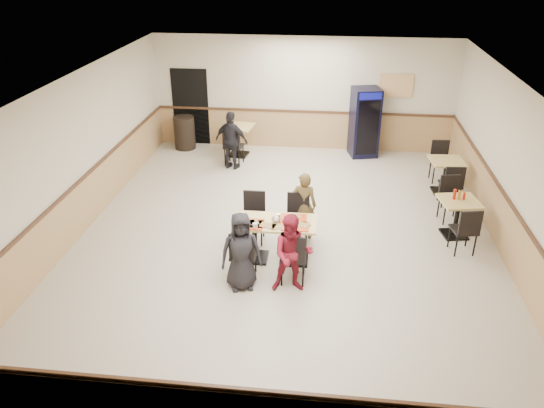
# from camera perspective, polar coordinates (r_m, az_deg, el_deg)

# --- Properties ---
(ground) EXTENTS (10.00, 10.00, 0.00)m
(ground) POSITION_cam_1_polar(r_m,az_deg,el_deg) (10.34, 1.48, -3.49)
(ground) COLOR beige
(ground) RESTS_ON ground
(room_shell) EXTENTS (10.00, 10.00, 10.00)m
(room_shell) POSITION_cam_1_polar(r_m,az_deg,el_deg) (12.40, 10.82, 4.29)
(room_shell) COLOR silver
(room_shell) RESTS_ON ground
(main_table) EXTENTS (1.46, 0.75, 0.78)m
(main_table) POSITION_cam_1_polar(r_m,az_deg,el_deg) (9.36, 0.31, -3.29)
(main_table) COLOR black
(main_table) RESTS_ON ground
(main_chairs) EXTENTS (1.32, 1.72, 0.99)m
(main_chairs) POSITION_cam_1_polar(r_m,az_deg,el_deg) (9.38, -0.00, -3.40)
(main_chairs) COLOR black
(main_chairs) RESTS_ON ground
(diner_woman_left) EXTENTS (0.76, 0.60, 1.36)m
(diner_woman_left) POSITION_cam_1_polar(r_m,az_deg,el_deg) (8.58, -3.35, -5.11)
(diner_woman_left) COLOR black
(diner_woman_left) RESTS_ON ground
(diner_woman_right) EXTENTS (0.72, 0.59, 1.36)m
(diner_woman_right) POSITION_cam_1_polar(r_m,az_deg,el_deg) (8.50, 2.22, -5.39)
(diner_woman_right) COLOR maroon
(diner_woman_right) RESTS_ON ground
(diner_man_opposite) EXTENTS (0.50, 0.34, 1.34)m
(diner_man_opposite) POSITION_cam_1_polar(r_m,az_deg,el_deg) (10.04, 3.43, -0.16)
(diner_man_opposite) COLOR brown
(diner_man_opposite) RESTS_ON ground
(lone_diner) EXTENTS (0.93, 0.58, 1.47)m
(lone_diner) POSITION_cam_1_polar(r_m,az_deg,el_deg) (13.21, -4.37, 6.81)
(lone_diner) COLOR black
(lone_diner) RESTS_ON ground
(tabletop_clutter) EXTENTS (1.28, 0.67, 0.12)m
(tabletop_clutter) POSITION_cam_1_polar(r_m,az_deg,el_deg) (9.16, -0.12, -2.01)
(tabletop_clutter) COLOR red
(tabletop_clutter) RESTS_ON main_table
(side_table_near) EXTENTS (0.82, 0.82, 0.76)m
(side_table_near) POSITION_cam_1_polar(r_m,az_deg,el_deg) (10.75, 19.33, -0.84)
(side_table_near) COLOR black
(side_table_near) RESTS_ON ground
(side_table_near_chair_south) EXTENTS (0.52, 0.52, 0.96)m
(side_table_near_chair_south) POSITION_cam_1_polar(r_m,az_deg,el_deg) (10.23, 19.95, -2.51)
(side_table_near_chair_south) COLOR black
(side_table_near_chair_south) RESTS_ON ground
(side_table_near_chair_north) EXTENTS (0.52, 0.52, 0.96)m
(side_table_near_chair_north) POSITION_cam_1_polar(r_m,az_deg,el_deg) (11.29, 18.74, 0.45)
(side_table_near_chair_north) COLOR black
(side_table_near_chair_north) RESTS_ON ground
(side_table_far) EXTENTS (0.78, 0.78, 0.78)m
(side_table_far) POSITION_cam_1_polar(r_m,az_deg,el_deg) (12.55, 18.16, 3.38)
(side_table_far) COLOR black
(side_table_far) RESTS_ON ground
(side_table_far_chair_south) EXTENTS (0.49, 0.49, 0.99)m
(side_table_far_chair_south) POSITION_cam_1_polar(r_m,az_deg,el_deg) (12.00, 18.65, 2.10)
(side_table_far_chair_south) COLOR black
(side_table_far_chair_south) RESTS_ON ground
(side_table_far_chair_north) EXTENTS (0.49, 0.49, 0.99)m
(side_table_far_chair_north) POSITION_cam_1_polar(r_m,az_deg,el_deg) (13.12, 17.69, 4.34)
(side_table_far_chair_north) COLOR black
(side_table_far_chair_north) RESTS_ON ground
(condiment_caddy) EXTENTS (0.23, 0.06, 0.20)m
(condiment_caddy) POSITION_cam_1_polar(r_m,az_deg,el_deg) (10.64, 19.40, 0.92)
(condiment_caddy) COLOR #B21F0C
(condiment_caddy) RESTS_ON side_table_near
(back_table) EXTENTS (0.85, 0.85, 0.81)m
(back_table) POSITION_cam_1_polar(r_m,az_deg,el_deg) (14.12, -3.66, 7.33)
(back_table) COLOR black
(back_table) RESTS_ON ground
(back_table_chair_lone) EXTENTS (0.53, 0.53, 1.03)m
(back_table_chair_lone) POSITION_cam_1_polar(r_m,az_deg,el_deg) (13.53, -4.13, 6.32)
(back_table_chair_lone) COLOR black
(back_table_chair_lone) RESTS_ON ground
(pepsi_cooler) EXTENTS (0.82, 0.82, 1.80)m
(pepsi_cooler) POSITION_cam_1_polar(r_m,az_deg,el_deg) (14.20, 9.92, 8.64)
(pepsi_cooler) COLOR black
(pepsi_cooler) RESTS_ON ground
(trash_bin) EXTENTS (0.57, 0.57, 0.89)m
(trash_bin) POSITION_cam_1_polar(r_m,az_deg,el_deg) (14.82, -9.39, 7.57)
(trash_bin) COLOR black
(trash_bin) RESTS_ON ground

